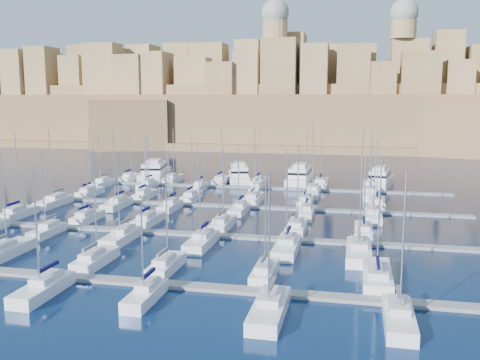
% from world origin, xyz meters
% --- Properties ---
extents(ground, '(600.00, 600.00, 0.00)m').
position_xyz_m(ground, '(0.00, 0.00, 0.00)').
color(ground, black).
rests_on(ground, ground).
extents(pontoon_near, '(84.00, 2.00, 0.40)m').
position_xyz_m(pontoon_near, '(0.00, -34.00, 0.20)').
color(pontoon_near, slate).
rests_on(pontoon_near, ground).
extents(pontoon_mid_near, '(84.00, 2.00, 0.40)m').
position_xyz_m(pontoon_mid_near, '(0.00, -12.00, 0.20)').
color(pontoon_mid_near, slate).
rests_on(pontoon_mid_near, ground).
extents(pontoon_mid_far, '(84.00, 2.00, 0.40)m').
position_xyz_m(pontoon_mid_far, '(0.00, 10.00, 0.20)').
color(pontoon_mid_far, slate).
rests_on(pontoon_mid_far, ground).
extents(pontoon_far, '(84.00, 2.00, 0.40)m').
position_xyz_m(pontoon_far, '(0.00, 32.00, 0.20)').
color(pontoon_far, slate).
rests_on(pontoon_far, ground).
extents(sailboat_1, '(3.03, 10.11, 14.00)m').
position_xyz_m(sailboat_1, '(-24.12, -28.07, 0.75)').
color(sailboat_1, white).
rests_on(sailboat_1, ground).
extents(sailboat_2, '(2.63, 8.76, 15.07)m').
position_xyz_m(sailboat_2, '(-10.62, -28.73, 0.75)').
color(sailboat_2, white).
rests_on(sailboat_2, ground).
extents(sailboat_3, '(2.50, 8.32, 12.09)m').
position_xyz_m(sailboat_3, '(-1.06, -28.95, 0.72)').
color(sailboat_3, white).
rests_on(sailboat_3, ground).
extents(sailboat_4, '(2.41, 8.03, 12.70)m').
position_xyz_m(sailboat_4, '(11.14, -29.09, 0.72)').
color(sailboat_4, white).
rests_on(sailboat_4, ground).
extents(sailboat_5, '(3.20, 10.67, 14.45)m').
position_xyz_m(sailboat_5, '(23.99, -27.79, 0.76)').
color(sailboat_5, white).
rests_on(sailboat_5, ground).
extents(sailboat_8, '(2.73, 9.11, 13.94)m').
position_xyz_m(sailboat_8, '(-11.17, -39.44, 0.74)').
color(sailboat_8, white).
rests_on(sailboat_8, ground).
extents(sailboat_9, '(2.33, 7.76, 10.71)m').
position_xyz_m(sailboat_9, '(0.25, -38.78, 0.70)').
color(sailboat_9, white).
rests_on(sailboat_9, ground).
extents(sailboat_10, '(2.99, 9.95, 14.61)m').
position_xyz_m(sailboat_10, '(13.48, -39.86, 0.76)').
color(sailboat_10, white).
rests_on(sailboat_10, ground).
extents(sailboat_11, '(2.71, 9.05, 14.88)m').
position_xyz_m(sailboat_11, '(25.58, -39.41, 0.75)').
color(sailboat_11, white).
rests_on(sailboat_11, ground).
extents(sailboat_12, '(2.67, 8.90, 15.24)m').
position_xyz_m(sailboat_12, '(-36.89, -6.66, 0.75)').
color(sailboat_12, white).
rests_on(sailboat_12, ground).
extents(sailboat_13, '(2.50, 8.34, 11.95)m').
position_xyz_m(sailboat_13, '(-23.33, -6.94, 0.72)').
color(sailboat_13, white).
rests_on(sailboat_13, ground).
extents(sailboat_14, '(2.73, 9.12, 15.40)m').
position_xyz_m(sailboat_14, '(-12.43, -6.56, 0.76)').
color(sailboat_14, white).
rests_on(sailboat_14, ground).
extents(sailboat_15, '(2.71, 9.04, 13.02)m').
position_xyz_m(sailboat_15, '(0.40, -6.59, 0.73)').
color(sailboat_15, white).
rests_on(sailboat_15, ground).
extents(sailboat_16, '(2.84, 9.48, 14.04)m').
position_xyz_m(sailboat_16, '(12.41, -6.38, 0.75)').
color(sailboat_16, white).
rests_on(sailboat_16, ground).
extents(sailboat_17, '(2.69, 8.98, 12.51)m').
position_xyz_m(sailboat_17, '(22.68, -6.62, 0.73)').
color(sailboat_17, white).
rests_on(sailboat_17, ground).
extents(sailboat_19, '(2.32, 7.72, 13.33)m').
position_xyz_m(sailboat_19, '(-24.81, -16.76, 0.73)').
color(sailboat_19, white).
rests_on(sailboat_19, ground).
extents(sailboat_20, '(2.84, 9.47, 13.76)m').
position_xyz_m(sailboat_20, '(-12.15, -17.62, 0.74)').
color(sailboat_20, white).
rests_on(sailboat_20, ground).
extents(sailboat_21, '(2.88, 9.61, 12.67)m').
position_xyz_m(sailboat_21, '(0.13, -17.68, 0.74)').
color(sailboat_21, white).
rests_on(sailboat_21, ground).
extents(sailboat_22, '(3.02, 10.07, 14.42)m').
position_xyz_m(sailboat_22, '(12.34, -17.91, 0.76)').
color(sailboat_22, white).
rests_on(sailboat_22, ground).
extents(sailboat_23, '(3.24, 10.81, 17.77)m').
position_xyz_m(sailboat_23, '(21.97, -18.28, 0.79)').
color(sailboat_23, white).
rests_on(sailboat_23, ground).
extents(sailboat_24, '(2.61, 8.71, 14.75)m').
position_xyz_m(sailboat_24, '(-34.64, 15.24, 0.75)').
color(sailboat_24, white).
rests_on(sailboat_24, ground).
extents(sailboat_25, '(2.51, 8.38, 12.59)m').
position_xyz_m(sailboat_25, '(-21.95, 15.08, 0.73)').
color(sailboat_25, white).
rests_on(sailboat_25, ground).
extents(sailboat_26, '(2.46, 8.21, 13.01)m').
position_xyz_m(sailboat_26, '(-11.65, 15.00, 0.73)').
color(sailboat_26, white).
rests_on(sailboat_26, ground).
extents(sailboat_27, '(2.90, 9.67, 15.36)m').
position_xyz_m(sailboat_27, '(1.23, 15.71, 0.76)').
color(sailboat_27, white).
rests_on(sailboat_27, ground).
extents(sailboat_28, '(2.82, 9.40, 15.19)m').
position_xyz_m(sailboat_28, '(11.78, 15.58, 0.76)').
color(sailboat_28, white).
rests_on(sailboat_28, ground).
extents(sailboat_29, '(2.92, 9.74, 14.44)m').
position_xyz_m(sailboat_29, '(25.36, 15.75, 0.75)').
color(sailboat_29, white).
rests_on(sailboat_29, ground).
extents(sailboat_30, '(3.03, 10.10, 15.07)m').
position_xyz_m(sailboat_30, '(-36.32, 4.07, 0.76)').
color(sailboat_30, white).
rests_on(sailboat_30, ground).
extents(sailboat_31, '(2.77, 9.24, 15.18)m').
position_xyz_m(sailboat_31, '(-23.27, 4.50, 0.76)').
color(sailboat_31, white).
rests_on(sailboat_31, ground).
extents(sailboat_32, '(2.51, 8.35, 12.44)m').
position_xyz_m(sailboat_32, '(-12.64, 4.93, 0.72)').
color(sailboat_32, white).
rests_on(sailboat_32, ground).
extents(sailboat_33, '(2.57, 8.57, 12.33)m').
position_xyz_m(sailboat_33, '(0.66, 4.82, 0.72)').
color(sailboat_33, white).
rests_on(sailboat_33, ground).
extents(sailboat_34, '(2.67, 8.90, 14.85)m').
position_xyz_m(sailboat_34, '(12.84, 4.66, 0.75)').
color(sailboat_34, white).
rests_on(sailboat_34, ground).
extents(sailboat_35, '(2.79, 9.29, 14.03)m').
position_xyz_m(sailboat_35, '(24.44, 4.47, 0.75)').
color(sailboat_35, white).
rests_on(sailboat_35, ground).
extents(sailboat_36, '(2.54, 8.46, 12.68)m').
position_xyz_m(sailboat_36, '(-34.92, 37.12, 0.73)').
color(sailboat_36, white).
rests_on(sailboat_36, ground).
extents(sailboat_37, '(2.82, 9.40, 13.51)m').
position_xyz_m(sailboat_37, '(-23.58, 37.58, 0.74)').
color(sailboat_37, white).
rests_on(sailboat_37, ground).
extents(sailboat_38, '(2.76, 9.20, 13.59)m').
position_xyz_m(sailboat_38, '(-11.06, 37.48, 0.74)').
color(sailboat_38, white).
rests_on(sailboat_38, ground).
extents(sailboat_39, '(2.74, 9.14, 13.74)m').
position_xyz_m(sailboat_39, '(-1.61, 37.46, 0.74)').
color(sailboat_39, white).
rests_on(sailboat_39, ground).
extents(sailboat_40, '(3.20, 10.66, 14.56)m').
position_xyz_m(sailboat_40, '(13.22, 38.20, 0.76)').
color(sailboat_40, white).
rests_on(sailboat_40, ground).
extents(sailboat_41, '(2.74, 9.14, 15.15)m').
position_xyz_m(sailboat_41, '(24.49, 37.46, 0.75)').
color(sailboat_41, white).
rests_on(sailboat_41, ground).
extents(sailboat_42, '(2.66, 8.87, 13.51)m').
position_xyz_m(sailboat_42, '(-37.67, 26.68, 0.74)').
color(sailboat_42, white).
rests_on(sailboat_42, ground).
extents(sailboat_43, '(2.45, 8.17, 12.50)m').
position_xyz_m(sailboat_43, '(-26.16, 27.02, 0.72)').
color(sailboat_43, white).
rests_on(sailboat_43, ground).
extents(sailboat_44, '(2.41, 8.02, 12.14)m').
position_xyz_m(sailboat_44, '(-13.65, 27.09, 0.72)').
color(sailboat_44, white).
rests_on(sailboat_44, ground).
extents(sailboat_45, '(2.21, 7.38, 10.19)m').
position_xyz_m(sailboat_45, '(-0.39, 27.41, 0.70)').
color(sailboat_45, white).
rests_on(sailboat_45, ground).
extents(sailboat_46, '(3.18, 10.60, 16.41)m').
position_xyz_m(sailboat_46, '(12.24, 25.83, 0.78)').
color(sailboat_46, white).
rests_on(sailboat_46, ground).
extents(sailboat_47, '(3.19, 10.62, 14.57)m').
position_xyz_m(sailboat_47, '(24.43, 25.82, 0.76)').
color(sailboat_47, white).
rests_on(sailboat_47, ground).
extents(motor_yacht_a, '(9.12, 19.73, 5.25)m').
position_xyz_m(motor_yacht_a, '(-30.39, 42.63, 1.73)').
color(motor_yacht_a, white).
rests_on(motor_yacht_a, ground).
extents(motor_yacht_b, '(8.76, 16.89, 5.25)m').
position_xyz_m(motor_yacht_b, '(-7.41, 41.29, 1.73)').
color(motor_yacht_b, white).
rests_on(motor_yacht_b, ground).
extents(motor_yacht_c, '(5.87, 17.86, 5.25)m').
position_xyz_m(motor_yacht_c, '(7.97, 42.00, 1.73)').
color(motor_yacht_c, white).
rests_on(motor_yacht_c, ground).
extents(motor_yacht_d, '(7.35, 15.80, 5.25)m').
position_xyz_m(motor_yacht_d, '(26.99, 40.81, 1.73)').
color(motor_yacht_d, white).
rests_on(motor_yacht_d, ground).
extents(fortified_city, '(460.00, 108.95, 59.52)m').
position_xyz_m(fortified_city, '(-0.19, 155.26, 14.74)').
color(fortified_city, brown).
rests_on(fortified_city, ground).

